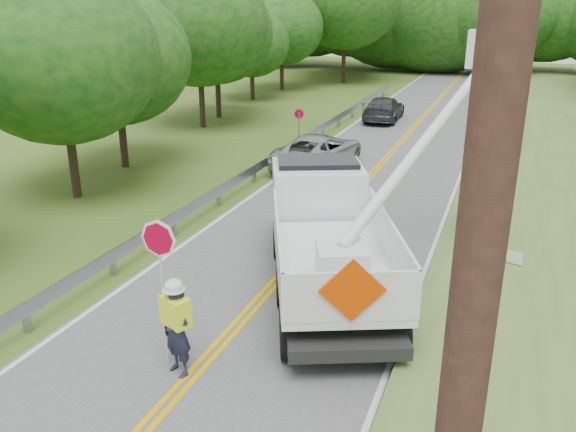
% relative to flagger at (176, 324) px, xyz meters
% --- Properties ---
extents(ground, '(140.00, 140.00, 0.00)m').
position_rel_flagger_xyz_m(ground, '(0.27, -0.85, -1.09)').
color(ground, '#375019').
rests_on(ground, ground).
extents(road, '(7.20, 96.00, 0.03)m').
position_rel_flagger_xyz_m(road, '(0.27, 13.15, -1.08)').
color(road, '#4B4B4D').
rests_on(road, ground).
extents(guardrail, '(0.18, 48.00, 0.77)m').
position_rel_flagger_xyz_m(guardrail, '(-3.75, 14.06, -0.53)').
color(guardrail, gray).
rests_on(guardrail, ground).
extents(utility_poles, '(1.60, 43.30, 10.00)m').
position_rel_flagger_xyz_m(utility_poles, '(5.27, 16.17, 4.18)').
color(utility_poles, black).
rests_on(utility_poles, ground).
extents(tall_grass_verge, '(7.00, 96.00, 0.30)m').
position_rel_flagger_xyz_m(tall_grass_verge, '(7.37, 13.15, -0.94)').
color(tall_grass_verge, '#4A6229').
rests_on(tall_grass_verge, ground).
extents(treeline_left, '(11.47, 54.34, 11.12)m').
position_rel_flagger_xyz_m(treeline_left, '(-10.24, 30.87, 4.64)').
color(treeline_left, '#332319').
rests_on(treeline_left, ground).
extents(treeline_horizon, '(58.18, 14.76, 12.62)m').
position_rel_flagger_xyz_m(treeline_horizon, '(2.18, 55.11, 4.41)').
color(treeline_horizon, '#0E3F14').
rests_on(treeline_horizon, ground).
extents(flagger, '(1.15, 0.67, 3.00)m').
position_rel_flagger_xyz_m(flagger, '(0.00, 0.00, 0.00)').
color(flagger, '#191E33').
rests_on(flagger, road).
extents(bucket_truck, '(6.01, 8.29, 7.23)m').
position_rel_flagger_xyz_m(bucket_truck, '(1.46, 5.42, 0.55)').
color(bucket_truck, black).
rests_on(bucket_truck, road).
extents(suv_silver, '(3.01, 5.55, 1.48)m').
position_rel_flagger_xyz_m(suv_silver, '(-2.14, 15.15, -0.33)').
color(suv_silver, '#ACAFB3').
rests_on(suv_silver, road).
extents(suv_darkgrey, '(2.12, 4.88, 1.40)m').
position_rel_flagger_xyz_m(suv_darkgrey, '(-1.80, 26.84, -0.37)').
color(suv_darkgrey, '#34393C').
rests_on(suv_darkgrey, road).
extents(stop_sign_permanent, '(0.44, 0.15, 2.13)m').
position_rel_flagger_xyz_m(stop_sign_permanent, '(-3.71, 17.08, 0.29)').
color(stop_sign_permanent, gray).
rests_on(stop_sign_permanent, ground).
extents(yard_sign, '(0.44, 0.17, 0.66)m').
position_rel_flagger_xyz_m(yard_sign, '(5.87, 6.86, -0.62)').
color(yard_sign, white).
rests_on(yard_sign, ground).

